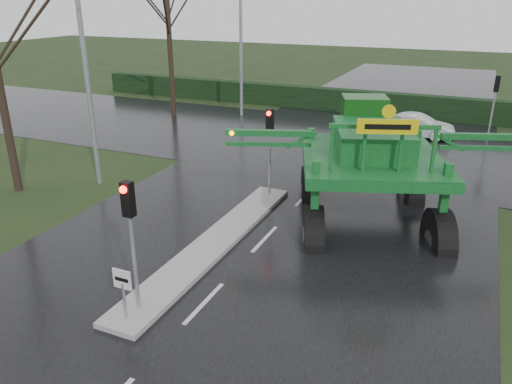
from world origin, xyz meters
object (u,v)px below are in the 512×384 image
at_px(traffic_signal_near, 130,219).
at_px(traffic_signal_mid, 270,133).
at_px(keep_left_sign, 123,286).
at_px(street_light_left_far, 245,20).
at_px(crop_sprayer, 316,159).
at_px(white_sedan, 417,137).
at_px(traffic_signal_far, 495,93).
at_px(street_light_left_near, 88,37).

xyz_separation_m(traffic_signal_near, traffic_signal_mid, (0.00, 8.50, 0.00)).
height_order(keep_left_sign, street_light_left_far, street_light_left_far).
distance_m(keep_left_sign, crop_sprayer, 7.16).
xyz_separation_m(traffic_signal_mid, white_sedan, (4.16, 11.64, -2.59)).
height_order(keep_left_sign, traffic_signal_far, traffic_signal_far).
relative_size(traffic_signal_mid, street_light_left_far, 0.35).
bearing_deg(street_light_left_near, white_sedan, 49.91).
bearing_deg(keep_left_sign, traffic_signal_mid, 90.00).
height_order(keep_left_sign, traffic_signal_mid, traffic_signal_mid).
xyz_separation_m(traffic_signal_mid, street_light_left_far, (-6.89, 12.51, 3.40)).
bearing_deg(traffic_signal_near, white_sedan, 78.34).
relative_size(street_light_left_near, crop_sprayer, 1.05).
relative_size(crop_sprayer, white_sedan, 2.48).
bearing_deg(traffic_signal_mid, crop_sprayer, -43.84).
distance_m(street_light_left_near, crop_sprayer, 10.15).
distance_m(traffic_signal_near, crop_sprayer, 6.53).
distance_m(keep_left_sign, street_light_left_near, 11.32).
distance_m(traffic_signal_far, street_light_left_near, 20.58).
bearing_deg(traffic_signal_far, street_light_left_far, 0.03).
height_order(traffic_signal_far, white_sedan, traffic_signal_far).
height_order(traffic_signal_near, white_sedan, traffic_signal_near).
xyz_separation_m(traffic_signal_far, crop_sprayer, (-5.17, -15.05, 0.07)).
bearing_deg(keep_left_sign, traffic_signal_near, 90.00).
xyz_separation_m(street_light_left_far, white_sedan, (11.05, -0.87, -5.99)).
bearing_deg(traffic_signal_mid, traffic_signal_far, 58.07).
xyz_separation_m(keep_left_sign, traffic_signal_near, (0.00, 0.49, 1.53)).
distance_m(traffic_signal_mid, street_light_left_far, 14.68).
distance_m(crop_sprayer, white_sedan, 14.49).
bearing_deg(traffic_signal_far, traffic_signal_near, 69.64).
height_order(traffic_signal_near, crop_sprayer, crop_sprayer).
bearing_deg(traffic_signal_far, street_light_left_near, 43.63).
bearing_deg(crop_sprayer, keep_left_sign, -132.53).
xyz_separation_m(keep_left_sign, street_light_left_far, (-6.89, 21.50, 4.93)).
relative_size(street_light_left_far, crop_sprayer, 1.05).
xyz_separation_m(traffic_signal_mid, street_light_left_near, (-6.89, -1.49, 3.40)).
bearing_deg(traffic_signal_far, keep_left_sign, 70.07).
xyz_separation_m(traffic_signal_near, traffic_signal_far, (7.80, 21.02, 0.00)).
distance_m(street_light_left_far, white_sedan, 12.60).
relative_size(street_light_left_near, white_sedan, 2.61).
bearing_deg(street_light_left_far, street_light_left_near, -90.00).
bearing_deg(street_light_left_far, traffic_signal_far, 0.03).
bearing_deg(keep_left_sign, traffic_signal_far, 70.07).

